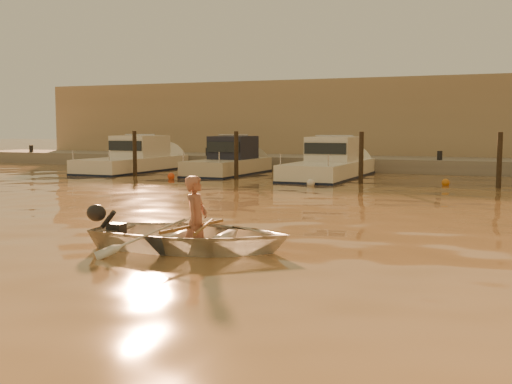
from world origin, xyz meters
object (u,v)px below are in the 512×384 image
at_px(moored_boat_1, 228,161).
at_px(waterfront_building, 420,123).
at_px(person, 196,221).
at_px(dinghy, 191,235).
at_px(moored_boat_0, 133,159).
at_px(moored_boat_2, 329,163).

xyz_separation_m(moored_boat_1, waterfront_building, (6.91, 11.00, 1.77)).
height_order(person, moored_boat_1, moored_boat_1).
bearing_deg(moored_boat_1, dinghy, -66.85).
distance_m(moored_boat_0, moored_boat_1, 5.16).
height_order(dinghy, moored_boat_1, moored_boat_1).
distance_m(moored_boat_2, waterfront_building, 11.34).
xyz_separation_m(moored_boat_0, moored_boat_2, (9.97, 0.00, 0.00)).
relative_size(moored_boat_1, moored_boat_2, 0.80).
distance_m(moored_boat_0, moored_boat_2, 9.97).
height_order(moored_boat_1, moored_boat_2, same).
height_order(person, waterfront_building, waterfront_building).
height_order(dinghy, waterfront_building, waterfront_building).
height_order(dinghy, moored_boat_2, moored_boat_2).
distance_m(person, moored_boat_1, 18.07).
relative_size(moored_boat_0, moored_boat_1, 1.20).
xyz_separation_m(dinghy, person, (0.10, 0.01, 0.26)).
height_order(moored_boat_0, moored_boat_2, same).
bearing_deg(moored_boat_0, moored_boat_1, 0.00).
bearing_deg(moored_boat_2, moored_boat_1, 180.00).
bearing_deg(person, dinghy, 90.00).
bearing_deg(moored_boat_1, person, -66.55).
bearing_deg(dinghy, moored_boat_1, 16.20).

